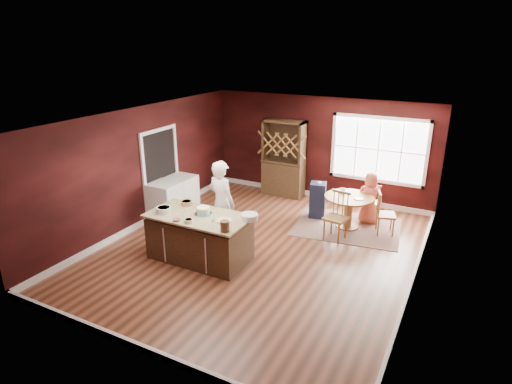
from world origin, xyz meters
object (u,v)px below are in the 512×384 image
(dining_table, at_px, (349,205))
(hutch, at_px, (284,158))
(chair_south, at_px, (336,216))
(chair_north, at_px, (372,201))
(chair_east, at_px, (386,213))
(seated_woman, at_px, (370,198))
(toddler, at_px, (323,184))
(layer_cake, at_px, (203,211))
(kitchen_island, at_px, (200,238))
(high_chair, at_px, (318,199))
(baker, at_px, (222,203))
(washer, at_px, (165,202))
(dryer, at_px, (182,194))

(dining_table, relative_size, hutch, 0.53)
(chair_south, height_order, chair_north, chair_south)
(chair_south, height_order, hutch, hutch)
(dining_table, xyz_separation_m, hutch, (-2.20, 1.32, 0.50))
(chair_east, height_order, seated_woman, seated_woman)
(chair_north, height_order, toddler, toddler)
(chair_south, bearing_deg, chair_east, 50.34)
(layer_cake, height_order, chair_south, chair_south)
(chair_south, bearing_deg, layer_cake, -127.02)
(kitchen_island, xyz_separation_m, high_chair, (1.32, 3.03, 0.01))
(seated_woman, relative_size, toddler, 4.75)
(kitchen_island, bearing_deg, hutch, 90.68)
(dining_table, relative_size, baker, 0.61)
(high_chair, bearing_deg, chair_north, 6.91)
(kitchen_island, relative_size, toddler, 7.60)
(baker, bearing_deg, seated_woman, -121.23)
(chair_south, xyz_separation_m, high_chair, (-0.76, 0.99, -0.08))
(washer, bearing_deg, chair_north, 28.62)
(layer_cake, height_order, chair_north, layer_cake)
(chair_east, bearing_deg, dining_table, 74.20)
(baker, height_order, high_chair, baker)
(kitchen_island, height_order, high_chair, kitchen_island)
(layer_cake, xyz_separation_m, chair_north, (2.47, 3.40, -0.53))
(layer_cake, xyz_separation_m, chair_east, (2.92, 2.73, -0.50))
(chair_east, xyz_separation_m, toddler, (-1.57, 0.31, 0.32))
(dining_table, bearing_deg, high_chair, 163.08)
(high_chair, relative_size, toddler, 3.46)
(dining_table, xyz_separation_m, seated_woman, (0.35, 0.48, 0.08))
(seated_woman, relative_size, hutch, 0.60)
(seated_woman, height_order, washer, seated_woman)
(dining_table, bearing_deg, chair_south, -95.29)
(high_chair, distance_m, toddler, 0.38)
(dining_table, xyz_separation_m, toddler, (-0.75, 0.35, 0.28))
(baker, height_order, chair_east, baker)
(chair_north, xyz_separation_m, toddler, (-1.12, -0.37, 0.35))
(kitchen_island, distance_m, toddler, 3.45)
(kitchen_island, bearing_deg, seated_woman, 52.49)
(baker, xyz_separation_m, high_chair, (1.29, 2.26, -0.45))
(baker, height_order, dryer, baker)
(kitchen_island, height_order, washer, washer)
(dining_table, xyz_separation_m, baker, (-2.11, -2.01, 0.37))
(layer_cake, bearing_deg, hutch, 91.43)
(dining_table, xyz_separation_m, chair_east, (0.82, 0.04, -0.04))
(high_chair, bearing_deg, layer_cake, -127.80)
(baker, relative_size, dryer, 1.96)
(hutch, bearing_deg, washer, -120.25)
(toddler, relative_size, washer, 0.28)
(dining_table, distance_m, layer_cake, 3.44)
(layer_cake, height_order, high_chair, layer_cake)
(chair_north, relative_size, toddler, 3.56)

